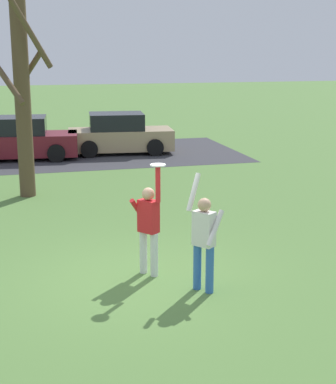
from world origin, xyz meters
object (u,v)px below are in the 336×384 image
at_px(frisbee_disc, 158,165).
at_px(bare_tree_tall, 21,93).
at_px(parked_car_maroon, 21,140).
at_px(parked_car_tan, 119,135).
at_px(person_catcher, 149,223).
at_px(person_defender, 204,236).

relative_size(frisbee_disc, bare_tree_tall, 0.05).
xyz_separation_m(parked_car_maroon, parked_car_tan, (3.82, 0.34, 0.00)).
height_order(person_catcher, person_defender, person_catcher).
height_order(person_defender, bare_tree_tall, bare_tree_tall).
relative_size(parked_car_maroon, parked_car_tan, 1.00).
relative_size(person_catcher, bare_tree_tall, 0.35).
xyz_separation_m(person_defender, bare_tree_tall, (-2.76, 7.70, 1.92)).
height_order(frisbee_disc, bare_tree_tall, bare_tree_tall).
relative_size(person_catcher, parked_car_tan, 0.49).
bearing_deg(parked_car_maroon, person_catcher, -75.20).
bearing_deg(parked_car_maroon, person_defender, -72.85).
relative_size(person_catcher, parked_car_maroon, 0.49).
distance_m(frisbee_disc, bare_tree_tall, 7.27).
bearing_deg(person_defender, parked_car_maroon, -25.59).
bearing_deg(bare_tree_tall, person_catcher, -73.27).
xyz_separation_m(parked_car_tan, bare_tree_tall, (-3.80, -6.36, 2.18)).
bearing_deg(bare_tree_tall, person_defender, -70.29).
distance_m(frisbee_disc, parked_car_tan, 13.43).
bearing_deg(parked_car_tan, person_defender, -88.53).
height_order(person_defender, frisbee_disc, frisbee_disc).
distance_m(person_catcher, frisbee_disc, 1.13).
distance_m(person_catcher, person_defender, 1.23).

